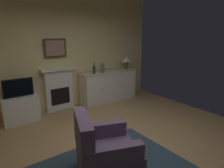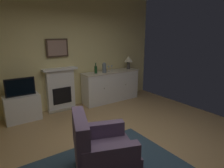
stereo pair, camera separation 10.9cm
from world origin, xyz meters
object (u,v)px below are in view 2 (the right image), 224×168
(fireplace_unit, at_px, (61,89))
(armchair, at_px, (101,151))
(tv_cabinet, at_px, (22,108))
(wine_bottle, at_px, (96,69))
(sideboard_cabinet, at_px, (111,86))
(wine_glass_center, at_px, (112,67))
(framed_picture, at_px, (57,48))
(tv_set, at_px, (20,87))
(vase_decorative, at_px, (104,68))
(table_lamp, at_px, (128,60))
(wine_glass_left, at_px, (109,67))

(fireplace_unit, bearing_deg, armchair, -99.33)
(tv_cabinet, bearing_deg, wine_bottle, -1.22)
(sideboard_cabinet, xyz_separation_m, armchair, (-1.89, -2.54, -0.06))
(sideboard_cabinet, distance_m, wine_glass_center, 0.56)
(fireplace_unit, bearing_deg, sideboard_cabinet, -6.98)
(framed_picture, bearing_deg, tv_set, -166.69)
(vase_decorative, relative_size, armchair, 0.28)
(wine_glass_center, bearing_deg, wine_bottle, -178.50)
(tv_set, bearing_deg, vase_decorative, -1.10)
(tv_cabinet, bearing_deg, wine_glass_center, -0.62)
(armchair, bearing_deg, tv_cabinet, 101.66)
(table_lamp, xyz_separation_m, wine_bottle, (-1.15, -0.03, -0.17))
(vase_decorative, relative_size, tv_set, 0.45)
(wine_glass_center, xyz_separation_m, vase_decorative, (-0.28, -0.04, 0.02))
(framed_picture, height_order, wine_bottle, framed_picture)
(tv_cabinet, bearing_deg, vase_decorative, -1.72)
(table_lamp, bearing_deg, tv_set, -179.85)
(framed_picture, xyz_separation_m, armchair, (-0.45, -2.77, -1.21))
(tv_cabinet, distance_m, armchair, 2.61)
(fireplace_unit, distance_m, vase_decorative, 1.30)
(wine_bottle, relative_size, tv_set, 0.47)
(vase_decorative, xyz_separation_m, tv_set, (-2.17, 0.04, -0.23))
(framed_picture, distance_m, tv_set, 1.28)
(fireplace_unit, distance_m, framed_picture, 1.04)
(wine_glass_left, relative_size, tv_set, 0.27)
(fireplace_unit, bearing_deg, table_lamp, -4.84)
(tv_set, bearing_deg, wine_glass_center, -0.08)
(wine_glass_left, height_order, vase_decorative, vase_decorative)
(sideboard_cabinet, bearing_deg, armchair, -126.68)
(wine_glass_center, bearing_deg, wine_glass_left, -175.65)
(sideboard_cabinet, relative_size, wine_glass_left, 10.45)
(table_lamp, distance_m, armchair, 3.68)
(table_lamp, bearing_deg, sideboard_cabinet, -180.00)
(wine_glass_left, bearing_deg, framed_picture, 169.91)
(framed_picture, height_order, tv_cabinet, framed_picture)
(framed_picture, relative_size, armchair, 0.54)
(wine_bottle, xyz_separation_m, tv_cabinet, (-1.91, 0.04, -0.69))
(vase_decorative, bearing_deg, wine_bottle, 174.52)
(table_lamp, height_order, tv_set, table_lamp)
(tv_set, bearing_deg, tv_cabinet, 90.00)
(fireplace_unit, relative_size, tv_cabinet, 1.47)
(wine_glass_left, xyz_separation_m, armchair, (-1.81, -2.52, -0.62))
(wine_bottle, bearing_deg, tv_cabinet, 178.78)
(table_lamp, distance_m, tv_cabinet, 3.19)
(fireplace_unit, xyz_separation_m, framed_picture, (0.00, 0.05, 1.04))
(wine_glass_left, relative_size, tv_cabinet, 0.22)
(framed_picture, bearing_deg, vase_decorative, -12.86)
(fireplace_unit, xyz_separation_m, vase_decorative, (1.19, -0.23, 0.48))
(framed_picture, height_order, wine_glass_left, framed_picture)
(sideboard_cabinet, bearing_deg, framed_picture, 171.26)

